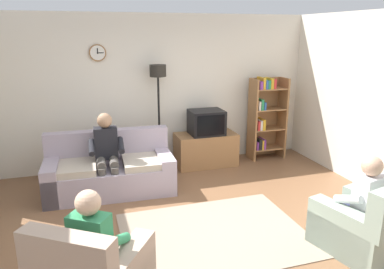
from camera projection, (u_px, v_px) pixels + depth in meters
ground_plane at (208, 231)px, 4.54m from camera, size 12.00×12.00×0.00m
back_wall_assembly at (159, 91)px, 6.61m from camera, size 6.20×0.17×2.70m
couch at (110, 172)px, 5.62m from camera, size 1.93×0.96×0.90m
tv_stand at (206, 149)px, 6.74m from camera, size 1.10×0.56×0.60m
tv at (206, 122)px, 6.58m from camera, size 0.60×0.49×0.44m
bookshelf at (265, 116)px, 7.01m from camera, size 0.68×0.36×1.58m
floor_lamp at (158, 88)px, 6.28m from camera, size 0.28×0.28×1.85m
armchair_near_bookshelf at (364, 227)px, 4.07m from camera, size 0.98×1.04×0.90m
area_rug at (215, 234)px, 4.46m from camera, size 2.20×1.70×0.01m
person_on_couch at (107, 150)px, 5.40m from camera, size 0.52×0.55×1.24m
person_in_left_armchair at (97, 240)px, 3.24m from camera, size 0.61×0.64×1.12m
person_in_right_armchair at (360, 198)px, 4.06m from camera, size 0.57×0.59×1.12m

